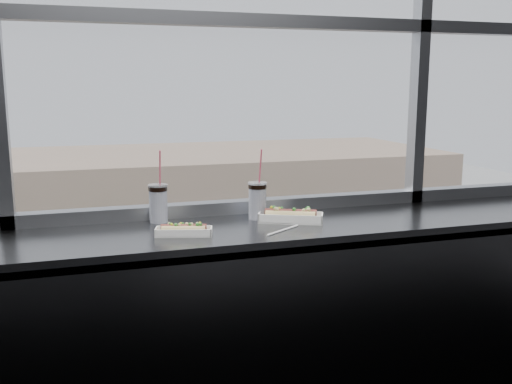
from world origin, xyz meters
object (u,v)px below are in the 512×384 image
object	(u,v)px
soda_cup_right	(257,199)
car_near_e	(468,368)
car_far_c	(349,304)
loose_straw	(283,230)
hotdog_tray_left	(184,230)
soda_cup_left	(158,201)
tree_center	(117,260)
pedestrian_b	(81,310)
car_far_b	(177,325)
hotdog_tray_right	(291,216)
pedestrian_d	(262,285)
pedestrian_c	(215,286)
tree_right	(301,247)
wrapper	(175,228)

from	to	relation	value
soda_cup_right	car_near_e	size ratio (longest dim) A/B	0.06
car_far_c	loose_straw	bearing A→B (deg)	145.71
hotdog_tray_left	soda_cup_left	world-z (taller)	soda_cup_left
loose_straw	tree_center	xyz separation A→B (m)	(0.77, 28.40, -8.67)
car_near_e	tree_center	xyz separation A→B (m)	(-13.59, 12.00, 2.44)
car_near_e	pedestrian_b	xyz separation A→B (m)	(-15.56, 11.51, -0.02)
soda_cup_right	tree_center	world-z (taller)	soda_cup_right
car_far_b	tree_center	xyz separation A→B (m)	(-2.58, 4.00, 2.43)
hotdog_tray_left	car_far_c	world-z (taller)	hotdog_tray_left
hotdog_tray_right	car_far_c	world-z (taller)	hotdog_tray_right
soda_cup_right	tree_center	bearing A→B (deg)	88.35
pedestrian_d	tree_center	world-z (taller)	tree_center
car_far_b	pedestrian_b	size ratio (longest dim) A/B	3.05
car_far_b	pedestrian_d	bearing A→B (deg)	-47.71
soda_cup_left	car_near_e	distance (m)	24.59
soda_cup_right	car_far_c	bearing A→B (deg)	62.04
car_far_c	soda_cup_right	bearing A→B (deg)	145.41
soda_cup_left	tree_center	xyz separation A→B (m)	(1.25, 28.08, -8.76)
car_near_e	pedestrian_c	distance (m)	15.01
soda_cup_left	pedestrian_d	size ratio (longest dim) A/B	0.16
loose_straw	tree_right	distance (m)	31.91
soda_cup_left	tree_center	world-z (taller)	soda_cup_left
soda_cup_right	wrapper	bearing A→B (deg)	-164.17
hotdog_tray_left	wrapper	bearing A→B (deg)	121.80
soda_cup_right	wrapper	size ratio (longest dim) A/B	3.01
pedestrian_c	wrapper	bearing A→B (deg)	76.79
car_far_b	hotdog_tray_left	bearing A→B (deg)	178.06
hotdog_tray_left	hotdog_tray_right	world-z (taller)	hotdog_tray_right
car_near_e	pedestrian_c	bearing A→B (deg)	38.44
pedestrian_c	loose_straw	bearing A→B (deg)	77.67
car_far_c	pedestrian_d	bearing A→B (deg)	35.56
soda_cup_right	tree_right	xyz separation A→B (m)	(11.55, 28.15, -8.97)
tree_center	car_far_c	bearing A→B (deg)	-18.42
pedestrian_c	tree_center	size ratio (longest dim) A/B	0.41
soda_cup_left	tree_center	distance (m)	29.45
car_far_b	tree_right	world-z (taller)	tree_right
hotdog_tray_right	loose_straw	size ratio (longest dim) A/B	1.40
soda_cup_left	pedestrian_d	bearing A→B (deg)	71.24
car_far_b	pedestrian_d	world-z (taller)	pedestrian_d
car_near_e	tree_right	world-z (taller)	tree_right
soda_cup_right	wrapper	distance (m)	0.43
soda_cup_right	pedestrian_c	bearing A→B (deg)	77.50
soda_cup_right	pedestrian_b	world-z (taller)	soda_cup_right
wrapper	tree_right	distance (m)	31.95
loose_straw	car_near_e	distance (m)	24.47
car_far_c	pedestrian_c	world-z (taller)	pedestrian_c
car_far_b	pedestrian_c	xyz separation A→B (m)	(3.01, 4.69, 0.08)
hotdog_tray_right	car_far_b	size ratio (longest dim) A/B	0.05
car_far_b	pedestrian_c	size ratio (longest dim) A/B	2.72
soda_cup_left	pedestrian_b	xyz separation A→B (m)	(-0.72, 27.60, -11.23)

